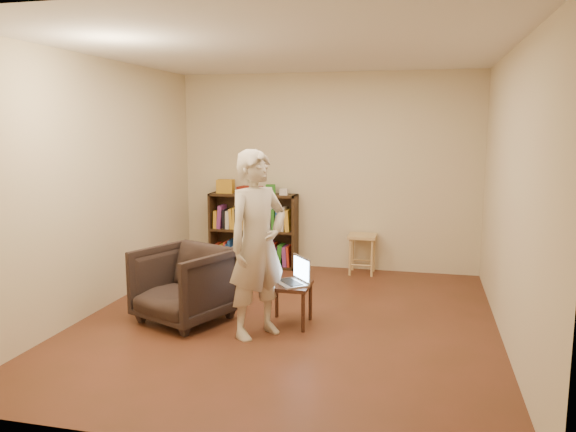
% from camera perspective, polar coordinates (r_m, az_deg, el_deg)
% --- Properties ---
extents(floor, '(4.50, 4.50, 0.00)m').
position_cam_1_polar(floor, '(5.62, -0.11, -10.70)').
color(floor, '#4C2A18').
rests_on(floor, ground).
extents(ceiling, '(4.50, 4.50, 0.00)m').
position_cam_1_polar(ceiling, '(5.33, -0.11, 16.61)').
color(ceiling, silver).
rests_on(ceiling, wall_back).
extents(wall_back, '(4.00, 0.00, 4.00)m').
position_cam_1_polar(wall_back, '(7.51, 3.98, 4.47)').
color(wall_back, beige).
rests_on(wall_back, floor).
extents(wall_left, '(0.00, 4.50, 4.50)m').
position_cam_1_polar(wall_left, '(6.11, -18.68, 2.95)').
color(wall_left, beige).
rests_on(wall_left, floor).
extents(wall_right, '(0.00, 4.50, 4.50)m').
position_cam_1_polar(wall_right, '(5.22, 21.74, 1.82)').
color(wall_right, beige).
rests_on(wall_right, floor).
extents(bookshelf, '(1.20, 0.30, 1.00)m').
position_cam_1_polar(bookshelf, '(7.71, -3.50, -1.87)').
color(bookshelf, black).
rests_on(bookshelf, floor).
extents(box_yellow, '(0.24, 0.18, 0.18)m').
position_cam_1_polar(box_yellow, '(7.74, -6.36, 3.02)').
color(box_yellow, '#C48D22').
rests_on(box_yellow, bookshelf).
extents(red_cloth, '(0.33, 0.26, 0.10)m').
position_cam_1_polar(red_cloth, '(7.61, -3.90, 2.63)').
color(red_cloth, maroon).
rests_on(red_cloth, bookshelf).
extents(box_green, '(0.16, 0.16, 0.13)m').
position_cam_1_polar(box_green, '(7.52, -1.78, 2.70)').
color(box_green, '#256F1D').
rests_on(box_green, bookshelf).
extents(box_white, '(0.11, 0.11, 0.08)m').
position_cam_1_polar(box_white, '(7.46, -0.43, 2.47)').
color(box_white, beige).
rests_on(box_white, bookshelf).
extents(stool, '(0.36, 0.36, 0.51)m').
position_cam_1_polar(stool, '(7.35, 7.56, -2.66)').
color(stool, tan).
rests_on(stool, floor).
extents(armchair, '(1.04, 1.05, 0.74)m').
position_cam_1_polar(armchair, '(5.63, -10.52, -6.87)').
color(armchair, black).
rests_on(armchair, floor).
extents(side_table, '(0.40, 0.40, 0.41)m').
position_cam_1_polar(side_table, '(5.45, 0.14, -7.58)').
color(side_table, black).
rests_on(side_table, floor).
extents(laptop, '(0.41, 0.42, 0.26)m').
position_cam_1_polar(laptop, '(5.43, 0.70, -6.25)').
color(laptop, '#B2B3B7').
rests_on(laptop, side_table).
extents(person, '(0.69, 0.74, 1.70)m').
position_cam_1_polar(person, '(5.06, -3.13, -2.90)').
color(person, beige).
rests_on(person, floor).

